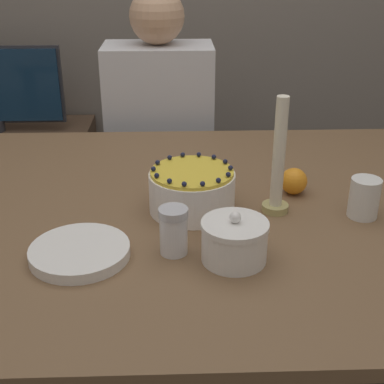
% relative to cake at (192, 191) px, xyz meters
% --- Properties ---
extents(dining_table, '(1.66, 1.14, 0.74)m').
position_rel_cake_xyz_m(dining_table, '(-0.05, 0.02, -0.14)').
color(dining_table, brown).
rests_on(dining_table, ground_plane).
extents(cake, '(0.21, 0.21, 0.12)m').
position_rel_cake_xyz_m(cake, '(0.00, 0.00, 0.00)').
color(cake, white).
rests_on(cake, dining_table).
extents(sugar_bowl, '(0.14, 0.14, 0.11)m').
position_rel_cake_xyz_m(sugar_bowl, '(0.08, -0.23, -0.01)').
color(sugar_bowl, white).
rests_on(sugar_bowl, dining_table).
extents(sugar_shaker, '(0.06, 0.06, 0.10)m').
position_rel_cake_xyz_m(sugar_shaker, '(-0.05, -0.20, 0.00)').
color(sugar_shaker, white).
rests_on(sugar_shaker, dining_table).
extents(plate_stack, '(0.21, 0.21, 0.02)m').
position_rel_cake_xyz_m(plate_stack, '(-0.24, -0.21, -0.04)').
color(plate_stack, white).
rests_on(plate_stack, dining_table).
extents(candle, '(0.06, 0.06, 0.29)m').
position_rel_cake_xyz_m(candle, '(0.20, -0.01, 0.07)').
color(candle, tan).
rests_on(candle, dining_table).
extents(cup, '(0.07, 0.07, 0.10)m').
position_rel_cake_xyz_m(cup, '(0.41, -0.05, -0.00)').
color(cup, white).
rests_on(cup, dining_table).
extents(orange_fruit_0, '(0.07, 0.07, 0.07)m').
position_rel_cake_xyz_m(orange_fruit_0, '(0.27, 0.09, -0.02)').
color(orange_fruit_0, orange).
rests_on(orange_fruit_0, dining_table).
extents(person_man_blue_shirt, '(0.40, 0.34, 1.19)m').
position_rel_cake_xyz_m(person_man_blue_shirt, '(-0.10, 0.80, -0.27)').
color(person_man_blue_shirt, '#595960').
rests_on(person_man_blue_shirt, ground_plane).
extents(side_cabinet, '(0.84, 0.47, 0.56)m').
position_rel_cake_xyz_m(side_cabinet, '(-0.85, 1.14, -0.51)').
color(side_cabinet, '#4C3828').
rests_on(side_cabinet, ground_plane).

